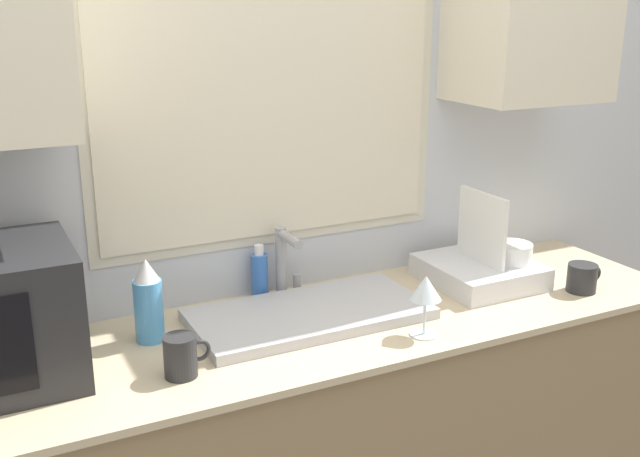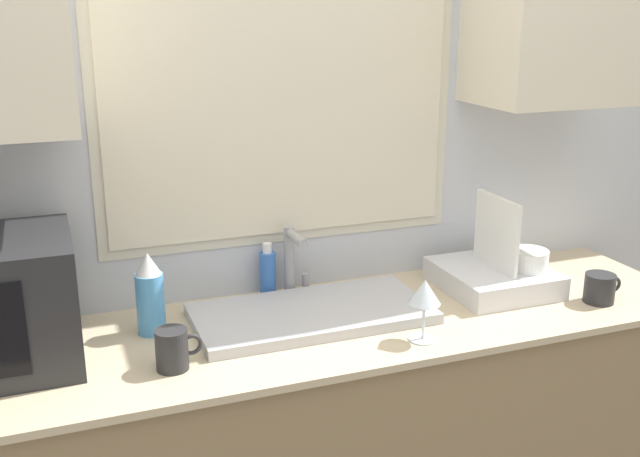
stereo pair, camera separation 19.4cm
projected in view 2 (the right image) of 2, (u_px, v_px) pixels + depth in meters
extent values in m
cube|color=#C6B28E|center=(316.00, 327.00, 2.05)|extent=(2.26, 0.59, 0.02)
cube|color=silver|center=(279.00, 158.00, 2.21)|extent=(6.00, 0.06, 2.60)
cube|color=beige|center=(281.00, 70.00, 2.10)|extent=(1.08, 0.01, 1.01)
cube|color=beige|center=(281.00, 70.00, 2.10)|extent=(1.02, 0.01, 0.95)
cube|color=#B2B2B7|center=(312.00, 314.00, 2.07)|extent=(0.65, 0.32, 0.03)
cylinder|color=#99999E|center=(290.00, 261.00, 2.22)|extent=(0.03, 0.03, 0.21)
cylinder|color=#99999E|center=(296.00, 238.00, 2.13)|extent=(0.03, 0.13, 0.03)
cylinder|color=#99999E|center=(306.00, 283.00, 2.26)|extent=(0.02, 0.02, 0.06)
cube|color=silver|center=(493.00, 278.00, 2.28)|extent=(0.31, 0.33, 0.07)
cube|color=white|center=(497.00, 233.00, 2.24)|extent=(0.01, 0.22, 0.22)
cylinder|color=white|center=(528.00, 260.00, 2.25)|extent=(0.12, 0.12, 0.06)
cylinder|color=#4C99D8|center=(151.00, 304.00, 1.97)|extent=(0.07, 0.07, 0.17)
cone|color=silver|center=(148.00, 264.00, 1.93)|extent=(0.07, 0.07, 0.06)
cylinder|color=blue|center=(268.00, 274.00, 2.22)|extent=(0.05, 0.05, 0.14)
cylinder|color=white|center=(267.00, 248.00, 2.19)|extent=(0.03, 0.03, 0.03)
cylinder|color=#262628|center=(172.00, 350.00, 1.78)|extent=(0.08, 0.08, 0.10)
torus|color=#262628|center=(191.00, 345.00, 1.79)|extent=(0.05, 0.01, 0.05)
cylinder|color=silver|center=(423.00, 339.00, 1.95)|extent=(0.08, 0.08, 0.00)
cylinder|color=silver|center=(423.00, 321.00, 1.93)|extent=(0.01, 0.01, 0.10)
cone|color=silver|center=(425.00, 292.00, 1.91)|extent=(0.08, 0.08, 0.06)
cylinder|color=#262628|center=(600.00, 288.00, 2.18)|extent=(0.09, 0.09, 0.09)
torus|color=#262628|center=(614.00, 285.00, 2.20)|extent=(0.05, 0.01, 0.05)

